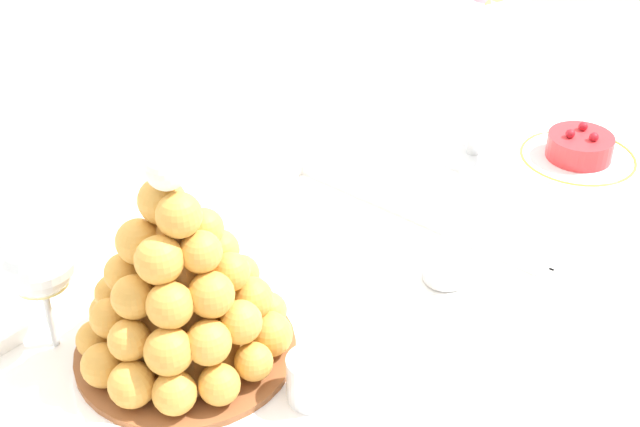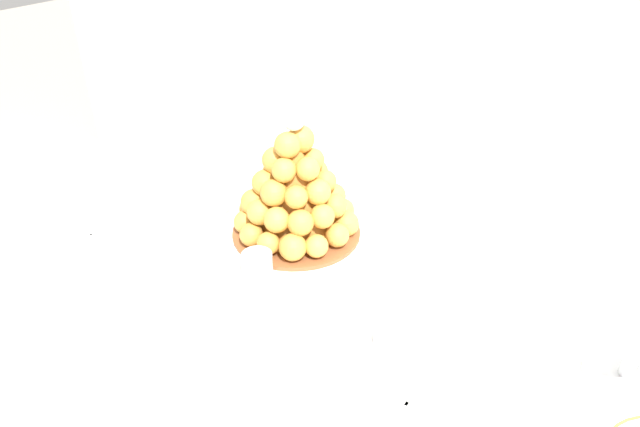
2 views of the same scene
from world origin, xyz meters
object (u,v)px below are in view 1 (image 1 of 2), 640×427
at_px(dessert_cup_mid_left, 311,380).
at_px(wine_glass, 38,265).
at_px(dessert_cup_centre, 446,265).
at_px(fruit_tart_plate, 579,152).
at_px(serving_tray, 243,351).
at_px(croquembouche, 179,285).
at_px(macaron_goblet, 483,62).

xyz_separation_m(dessert_cup_mid_left, wine_glass, (-0.12, 0.27, 0.08)).
relative_size(dessert_cup_centre, fruit_tart_plate, 0.30).
bearing_deg(serving_tray, dessert_cup_centre, -21.99).
distance_m(croquembouche, wine_glass, 0.15).
xyz_separation_m(macaron_goblet, fruit_tart_plate, (0.09, -0.13, -0.14)).
xyz_separation_m(serving_tray, dessert_cup_mid_left, (-0.01, -0.10, 0.03)).
bearing_deg(fruit_tart_plate, macaron_goblet, 125.09).
height_order(serving_tray, macaron_goblet, macaron_goblet).
distance_m(serving_tray, wine_glass, 0.24).
bearing_deg(dessert_cup_mid_left, wine_glass, 113.78).
bearing_deg(dessert_cup_centre, serving_tray, 158.01).
height_order(serving_tray, dessert_cup_centre, dessert_cup_centre).
bearing_deg(fruit_tart_plate, croquembouche, 168.82).
bearing_deg(dessert_cup_mid_left, dessert_cup_centre, 0.90).
bearing_deg(serving_tray, macaron_goblet, 4.22).
distance_m(croquembouche, fruit_tart_plate, 0.69).
bearing_deg(macaron_goblet, fruit_tart_plate, -54.91).
bearing_deg(dessert_cup_mid_left, fruit_tart_plate, 1.41).
bearing_deg(croquembouche, dessert_cup_centre, -26.44).
xyz_separation_m(croquembouche, dessert_cup_centre, (0.29, -0.14, -0.07)).
bearing_deg(macaron_goblet, wine_glass, 169.25).
bearing_deg(dessert_cup_centre, wine_glass, 144.52).
xyz_separation_m(dessert_cup_mid_left, fruit_tart_plate, (0.64, 0.02, -0.02)).
relative_size(croquembouche, macaron_goblet, 1.00).
bearing_deg(macaron_goblet, dessert_cup_centre, -154.37).
bearing_deg(macaron_goblet, croquembouche, 179.54).
height_order(dessert_cup_mid_left, fruit_tart_plate, dessert_cup_mid_left).
height_order(croquembouche, wine_glass, croquembouche).
relative_size(serving_tray, macaron_goblet, 2.66).
height_order(serving_tray, fruit_tart_plate, fruit_tart_plate).
bearing_deg(dessert_cup_mid_left, macaron_goblet, 14.76).
xyz_separation_m(dessert_cup_mid_left, macaron_goblet, (0.55, 0.14, 0.12)).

